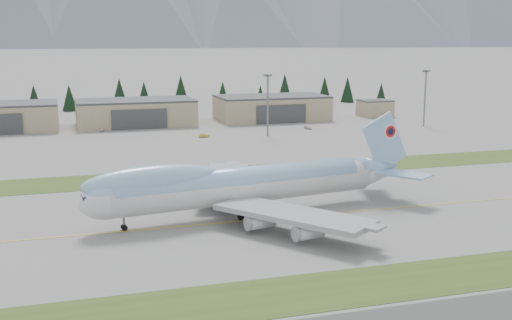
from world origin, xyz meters
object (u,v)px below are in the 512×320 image
object	(u,v)px
service_vehicle_a	(102,131)
service_vehicle_c	(308,129)
boeing_747_freighter	(242,184)
service_vehicle_b	(204,137)
hangar_center	(136,112)
hangar_right	(272,108)

from	to	relation	value
service_vehicle_a	service_vehicle_c	xyz separation A→B (m)	(79.71, -17.45, 0.00)
boeing_747_freighter	service_vehicle_b	size ratio (longest dim) A/B	18.43
boeing_747_freighter	service_vehicle_a	xyz separation A→B (m)	(-20.16, 131.03, -6.60)
boeing_747_freighter	hangar_center	size ratio (longest dim) A/B	1.59
service_vehicle_b	service_vehicle_c	distance (m)	45.48
boeing_747_freighter	service_vehicle_a	world-z (taller)	boeing_747_freighter
hangar_right	service_vehicle_a	bearing A→B (deg)	-169.09
service_vehicle_a	boeing_747_freighter	bearing A→B (deg)	-73.82
service_vehicle_a	service_vehicle_b	world-z (taller)	service_vehicle_b
boeing_747_freighter	hangar_right	distance (m)	155.46
boeing_747_freighter	hangar_right	xyz separation A→B (m)	(54.79, 145.48, -1.21)
hangar_center	hangar_right	world-z (taller)	same
service_vehicle_b	service_vehicle_c	size ratio (longest dim) A/B	0.96
hangar_center	service_vehicle_a	xyz separation A→B (m)	(-14.95, -14.45, -5.39)
service_vehicle_a	service_vehicle_c	world-z (taller)	service_vehicle_c
hangar_center	service_vehicle_c	distance (m)	72.39
hangar_center	service_vehicle_b	bearing A→B (deg)	-63.67
hangar_right	service_vehicle_a	distance (m)	76.52
hangar_center	service_vehicle_a	world-z (taller)	hangar_center
hangar_right	service_vehicle_c	xyz separation A→B (m)	(4.76, -31.90, -5.39)
boeing_747_freighter	service_vehicle_a	distance (m)	132.73
hangar_center	hangar_right	size ratio (longest dim) A/B	1.00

